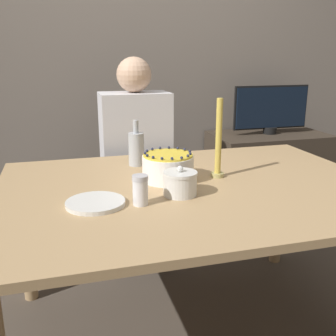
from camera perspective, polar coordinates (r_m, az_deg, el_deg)
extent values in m
plane|color=#4C4238|center=(2.01, 3.41, -23.02)|extent=(12.00, 12.00, 0.00)
cube|color=slate|center=(2.92, -5.51, 16.70)|extent=(8.00, 0.05, 2.60)
cube|color=tan|center=(1.65, 3.83, -2.96)|extent=(1.60, 1.15, 0.03)
cylinder|color=tan|center=(2.19, -20.01, -9.45)|extent=(0.07, 0.07, 0.71)
cylinder|color=tan|center=(2.52, 15.75, -5.67)|extent=(0.07, 0.07, 0.71)
cylinder|color=white|center=(1.69, 0.00, 0.00)|extent=(0.22, 0.22, 0.11)
cylinder|color=yellow|center=(1.68, 0.00, 1.89)|extent=(0.21, 0.21, 0.01)
sphere|color=#23284C|center=(1.70, 3.17, 2.44)|extent=(0.01, 0.01, 0.01)
sphere|color=#23284C|center=(1.74, 2.48, 2.72)|extent=(0.01, 0.01, 0.01)
sphere|color=#23284C|center=(1.76, 1.41, 2.91)|extent=(0.01, 0.01, 0.01)
sphere|color=#23284C|center=(1.77, 0.13, 2.99)|extent=(0.01, 0.01, 0.01)
sphere|color=#23284C|center=(1.76, -1.17, 2.93)|extent=(0.01, 0.01, 0.01)
sphere|color=#23284C|center=(1.74, -2.30, 2.76)|extent=(0.01, 0.01, 0.01)
sphere|color=#23284C|center=(1.71, -3.07, 2.50)|extent=(0.01, 0.01, 0.01)
sphere|color=#23284C|center=(1.67, -3.34, 2.17)|extent=(0.01, 0.01, 0.01)
sphere|color=#23284C|center=(1.63, -3.04, 1.84)|extent=(0.01, 0.01, 0.01)
sphere|color=#23284C|center=(1.60, -2.17, 1.57)|extent=(0.01, 0.01, 0.01)
sphere|color=#23284C|center=(1.58, -0.87, 1.40)|extent=(0.01, 0.01, 0.01)
sphere|color=#23284C|center=(1.58, 0.59, 1.39)|extent=(0.01, 0.01, 0.01)
sphere|color=#23284C|center=(1.60, 1.94, 1.52)|extent=(0.01, 0.01, 0.01)
sphere|color=#23284C|center=(1.62, 2.91, 1.78)|extent=(0.01, 0.01, 0.01)
sphere|color=#23284C|center=(1.66, 3.33, 2.11)|extent=(0.01, 0.01, 0.01)
cylinder|color=silver|center=(1.51, 1.75, -2.47)|extent=(0.13, 0.13, 0.08)
cylinder|color=silver|center=(1.50, 1.77, -0.78)|extent=(0.13, 0.13, 0.01)
sphere|color=silver|center=(1.49, 1.77, -0.12)|extent=(0.02, 0.02, 0.02)
cylinder|color=white|center=(1.42, -4.04, -3.56)|extent=(0.06, 0.06, 0.09)
cylinder|color=silver|center=(1.40, -4.08, -1.43)|extent=(0.06, 0.06, 0.02)
cylinder|color=silver|center=(1.45, -10.48, -5.15)|extent=(0.22, 0.22, 0.01)
cylinder|color=silver|center=(1.45, -10.50, -4.85)|extent=(0.22, 0.22, 0.01)
cylinder|color=tan|center=(1.76, 7.17, -0.98)|extent=(0.06, 0.06, 0.02)
cylinder|color=gold|center=(1.72, 7.37, 4.56)|extent=(0.03, 0.03, 0.33)
cylinder|color=#B2B7BC|center=(1.92, -4.63, 2.74)|extent=(0.08, 0.08, 0.16)
cylinder|color=#B2B7BC|center=(1.90, -4.71, 6.00)|extent=(0.03, 0.03, 0.06)
cube|color=#595960|center=(2.51, -4.45, -8.45)|extent=(0.34, 0.34, 0.45)
cube|color=silver|center=(2.34, -4.73, 3.42)|extent=(0.40, 0.24, 0.61)
sphere|color=#D8AD8C|center=(2.29, -4.97, 13.35)|extent=(0.20, 0.20, 0.20)
cube|color=#382D23|center=(3.12, 14.07, -1.45)|extent=(0.85, 0.49, 0.70)
cylinder|color=black|center=(3.03, 14.55, 5.31)|extent=(0.10, 0.10, 0.05)
cube|color=black|center=(3.01, 14.71, 8.53)|extent=(0.59, 0.02, 0.32)
cube|color=black|center=(3.01, 14.78, 8.51)|extent=(0.56, 0.03, 0.29)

